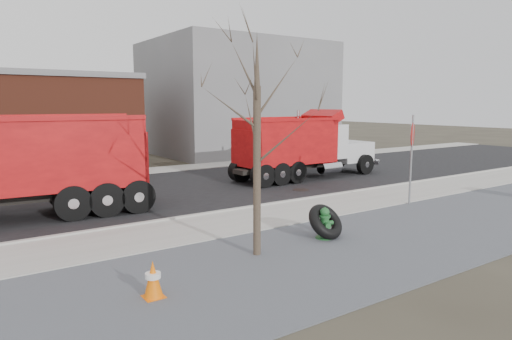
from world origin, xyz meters
TOP-DOWN VIEW (x-y plane):
  - ground at (0.00, 0.00)m, footprint 120.00×120.00m
  - gravel_verge at (0.00, -3.50)m, footprint 60.00×5.00m
  - sidewalk at (0.00, 0.25)m, footprint 60.00×2.50m
  - curb at (0.00, 1.55)m, footprint 60.00×0.15m
  - road at (0.00, 6.30)m, footprint 60.00×9.40m
  - far_sidewalk at (0.00, 12.00)m, footprint 60.00×2.00m
  - building_grey at (9.00, 18.00)m, footprint 12.00×10.00m
  - bare_tree at (-3.20, -2.60)m, footprint 3.20×3.20m
  - fire_hydrant at (-0.97, -2.53)m, footprint 0.50×0.49m
  - truck_tire at (-0.89, -2.48)m, footprint 1.17×1.05m
  - stop_sign at (4.45, -1.11)m, footprint 0.78×0.45m
  - traffic_cone_near at (-6.17, -3.52)m, footprint 0.38×0.38m
  - dump_truck_red_a at (5.02, 5.58)m, footprint 8.10×2.43m
  - dump_truck_red_b at (-7.27, 4.41)m, footprint 8.53×3.02m

SIDE VIEW (x-z plane):
  - ground at x=0.00m, z-range 0.00..0.00m
  - road at x=0.00m, z-range 0.00..0.02m
  - gravel_verge at x=0.00m, z-range 0.00..0.03m
  - sidewalk at x=0.00m, z-range 0.00..0.06m
  - far_sidewalk at x=0.00m, z-range 0.00..0.06m
  - curb at x=0.00m, z-range 0.00..0.11m
  - traffic_cone_near at x=-6.17m, z-range 0.00..0.73m
  - fire_hydrant at x=-0.97m, z-range -0.04..0.84m
  - truck_tire at x=-0.89m, z-range -0.03..0.95m
  - dump_truck_red_a at x=5.02m, z-range 0.03..3.29m
  - dump_truck_red_b at x=-7.27m, z-range 0.03..3.61m
  - stop_sign at x=4.45m, z-range 0.55..3.77m
  - bare_tree at x=-3.20m, z-range 0.70..5.90m
  - building_grey at x=9.00m, z-range 0.00..8.00m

